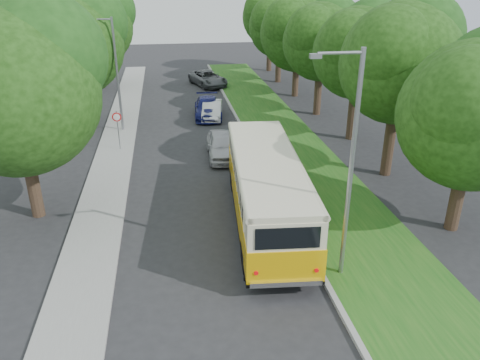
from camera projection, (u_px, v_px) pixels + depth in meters
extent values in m
plane|color=#272729|center=(214.00, 248.00, 18.52)|extent=(120.00, 120.00, 0.00)
cube|color=gray|center=(275.00, 188.00, 23.52)|extent=(0.20, 70.00, 0.15)
cube|color=#195516|center=(320.00, 185.00, 23.86)|extent=(4.50, 70.00, 0.13)
cube|color=gray|center=(103.00, 200.00, 22.32)|extent=(2.20, 70.00, 0.12)
cylinder|color=#332319|center=(458.00, 193.00, 19.30)|extent=(0.56, 0.56, 3.35)
sphere|color=#18390D|center=(474.00, 116.00, 17.98)|extent=(5.85, 5.85, 5.85)
sphere|color=#18390D|center=(468.00, 103.00, 16.89)|extent=(4.09, 4.09, 4.09)
cylinder|color=#332319|center=(390.00, 137.00, 24.51)|extent=(0.56, 0.56, 4.26)
sphere|color=#18390D|center=(400.00, 64.00, 22.98)|extent=(5.98, 5.98, 5.98)
sphere|color=#18390D|center=(417.00, 37.00, 23.19)|extent=(4.49, 4.49, 4.49)
sphere|color=#18390D|center=(392.00, 51.00, 21.88)|extent=(4.19, 4.19, 4.19)
cylinder|color=#332319|center=(353.00, 109.00, 30.04)|extent=(0.56, 0.56, 3.95)
sphere|color=#18390D|center=(358.00, 53.00, 28.62)|extent=(5.61, 5.61, 5.61)
sphere|color=#18390D|center=(372.00, 33.00, 28.81)|extent=(4.21, 4.21, 4.21)
sphere|color=#18390D|center=(350.00, 43.00, 27.58)|extent=(3.92, 3.92, 3.92)
cylinder|color=#332319|center=(318.00, 89.00, 35.42)|extent=(0.56, 0.56, 3.86)
sphere|color=#18390D|center=(321.00, 42.00, 34.01)|extent=(5.64, 5.64, 5.64)
sphere|color=#18390D|center=(333.00, 25.00, 34.21)|extent=(4.23, 4.23, 4.23)
sphere|color=#18390D|center=(314.00, 33.00, 32.97)|extent=(3.95, 3.95, 3.95)
cylinder|color=#332319|center=(296.00, 76.00, 40.88)|extent=(0.56, 0.56, 3.58)
sphere|color=#18390D|center=(298.00, 34.00, 39.45)|extent=(6.36, 6.36, 6.36)
sphere|color=#18390D|center=(309.00, 17.00, 39.67)|extent=(4.77, 4.77, 4.77)
sphere|color=#18390D|center=(289.00, 25.00, 38.27)|extent=(4.45, 4.45, 4.45)
cylinder|color=#332319|center=(278.00, 63.00, 46.26)|extent=(0.56, 0.56, 3.68)
sphere|color=#18390D|center=(280.00, 27.00, 44.86)|extent=(5.91, 5.91, 5.91)
sphere|color=#18390D|center=(289.00, 13.00, 45.06)|extent=(4.43, 4.43, 4.43)
sphere|color=#18390D|center=(272.00, 19.00, 43.77)|extent=(4.14, 4.14, 4.14)
cylinder|color=#332319|center=(269.00, 52.00, 51.66)|extent=(0.56, 0.56, 4.05)
sphere|color=#18390D|center=(270.00, 17.00, 50.18)|extent=(5.97, 5.97, 5.97)
sphere|color=#18390D|center=(279.00, 5.00, 50.39)|extent=(4.48, 4.48, 4.48)
sphere|color=#18390D|center=(263.00, 10.00, 49.08)|extent=(4.18, 4.18, 4.18)
cylinder|color=#332319|center=(32.00, 178.00, 20.30)|extent=(0.56, 0.56, 3.68)
sphere|color=#18390D|center=(15.00, 93.00, 18.80)|extent=(6.80, 6.80, 6.80)
sphere|color=#18390D|center=(44.00, 55.00, 19.04)|extent=(5.10, 5.10, 5.10)
cylinder|color=#332319|center=(81.00, 99.00, 32.95)|extent=(0.56, 0.56, 3.68)
sphere|color=#18390D|center=(73.00, 45.00, 31.45)|extent=(6.80, 6.80, 6.80)
sphere|color=#18390D|center=(90.00, 23.00, 31.69)|extent=(5.10, 5.10, 5.10)
sphere|color=#18390D|center=(52.00, 34.00, 30.19)|extent=(4.76, 4.76, 4.76)
cylinder|color=#332319|center=(100.00, 68.00, 43.79)|extent=(0.56, 0.56, 3.68)
sphere|color=#18390D|center=(95.00, 27.00, 42.29)|extent=(6.80, 6.80, 6.80)
sphere|color=#18390D|center=(107.00, 10.00, 42.52)|extent=(5.10, 5.10, 5.10)
sphere|color=#18390D|center=(81.00, 18.00, 41.03)|extent=(4.76, 4.76, 4.76)
cylinder|color=gray|center=(351.00, 173.00, 15.26)|extent=(0.16, 0.16, 8.00)
cylinder|color=gray|center=(341.00, 53.00, 13.60)|extent=(1.40, 0.10, 0.10)
cube|color=gray|center=(316.00, 56.00, 13.52)|extent=(0.35, 0.16, 0.14)
cylinder|color=gray|center=(118.00, 77.00, 30.79)|extent=(0.16, 0.16, 7.50)
cylinder|color=gray|center=(100.00, 19.00, 29.23)|extent=(1.40, 0.10, 0.10)
cube|color=gray|center=(88.00, 21.00, 29.15)|extent=(0.35, 0.16, 0.14)
cylinder|color=gray|center=(118.00, 131.00, 28.20)|extent=(0.06, 0.06, 2.50)
cone|color=red|center=(117.00, 117.00, 27.80)|extent=(0.56, 0.02, 0.56)
cone|color=white|center=(117.00, 117.00, 27.78)|extent=(0.40, 0.02, 0.40)
imported|color=#BBBBC0|center=(222.00, 145.00, 27.44)|extent=(1.90, 4.39, 1.48)
imported|color=white|center=(212.00, 110.00, 34.94)|extent=(1.93, 4.10, 1.30)
imported|color=navy|center=(208.00, 108.00, 35.24)|extent=(2.30, 4.99, 1.41)
imported|color=#505357|center=(208.00, 78.00, 45.08)|extent=(3.84, 5.65, 1.44)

